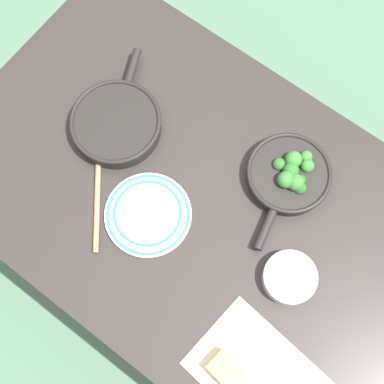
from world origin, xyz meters
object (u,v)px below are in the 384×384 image
(skillet_broccoli, at_px, (289,175))
(cheese_block, at_px, (225,369))
(wooden_spoon, at_px, (98,170))
(dinner_plate_stack, at_px, (148,214))
(prep_bowl_steel, at_px, (289,278))
(skillet_eggs, at_px, (117,123))

(skillet_broccoli, height_order, cheese_block, skillet_broccoli)
(wooden_spoon, relative_size, dinner_plate_stack, 1.32)
(dinner_plate_stack, distance_m, prep_bowl_steel, 0.40)
(prep_bowl_steel, bearing_deg, skillet_broccoli, 124.20)
(skillet_eggs, relative_size, wooden_spoon, 1.12)
(skillet_broccoli, height_order, skillet_eggs, skillet_broccoli)
(skillet_broccoli, distance_m, cheese_block, 0.53)
(dinner_plate_stack, bearing_deg, cheese_block, -26.39)
(skillet_broccoli, distance_m, wooden_spoon, 0.52)
(wooden_spoon, bearing_deg, dinner_plate_stack, -133.53)
(cheese_block, distance_m, prep_bowl_steel, 0.28)
(skillet_eggs, height_order, wooden_spoon, skillet_eggs)
(prep_bowl_steel, bearing_deg, dinner_plate_stack, -168.14)
(skillet_eggs, bearing_deg, wooden_spoon, 172.63)
(skillet_broccoli, height_order, dinner_plate_stack, skillet_broccoli)
(skillet_broccoli, bearing_deg, dinner_plate_stack, -50.22)
(cheese_block, distance_m, dinner_plate_stack, 0.44)
(wooden_spoon, xyz_separation_m, prep_bowl_steel, (0.58, 0.07, 0.01))
(wooden_spoon, bearing_deg, skillet_broccoli, -93.75)
(skillet_eggs, distance_m, prep_bowl_steel, 0.62)
(dinner_plate_stack, bearing_deg, skillet_eggs, 146.53)
(wooden_spoon, bearing_deg, cheese_block, -148.26)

